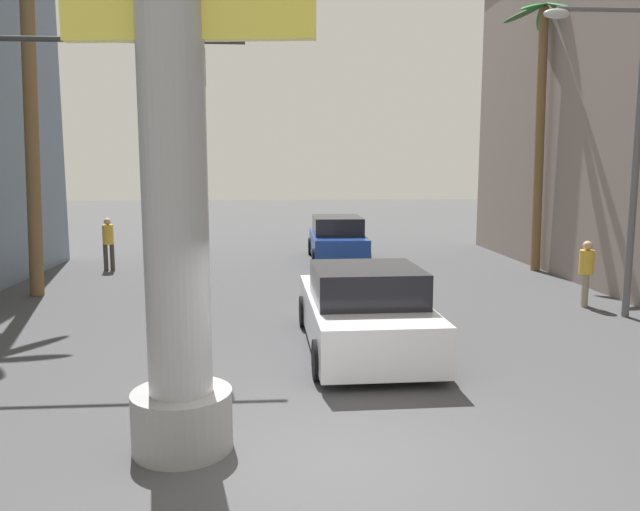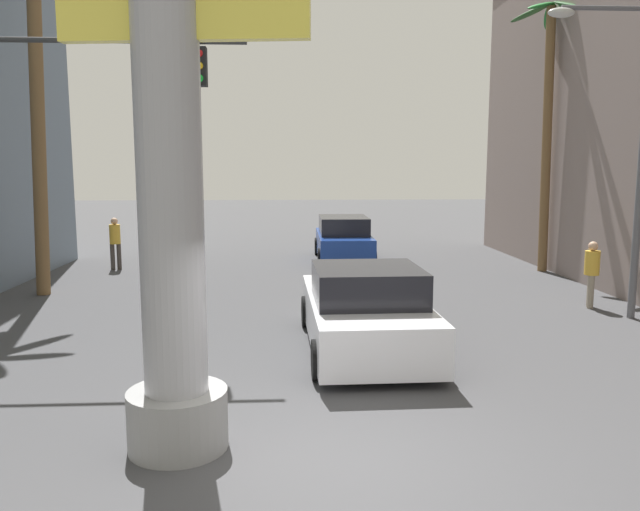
# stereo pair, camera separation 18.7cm
# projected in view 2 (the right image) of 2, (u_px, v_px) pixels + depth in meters

# --- Properties ---
(ground_plane) EXTENTS (92.59, 92.59, 0.00)m
(ground_plane) POSITION_uv_depth(u_px,v_px,m) (307.00, 290.00, 16.83)
(ground_plane) COLOR #424244
(neon_sign_pole) EXTENTS (3.07, 1.17, 9.75)m
(neon_sign_pole) POSITION_uv_depth(u_px,v_px,m) (166.00, 53.00, 6.74)
(neon_sign_pole) COLOR #9E9EA3
(neon_sign_pole) RESTS_ON ground
(street_lamp) EXTENTS (2.27, 0.28, 6.65)m
(street_lamp) POSITION_uv_depth(u_px,v_px,m) (628.00, 131.00, 13.10)
(street_lamp) COLOR #59595E
(street_lamp) RESTS_ON ground
(traffic_light_mast) EXTENTS (5.81, 0.32, 5.66)m
(traffic_light_mast) POSITION_uv_depth(u_px,v_px,m) (36.00, 124.00, 11.45)
(traffic_light_mast) COLOR #333333
(traffic_light_mast) RESTS_ON ground
(car_lead) EXTENTS (2.20, 4.73, 1.56)m
(car_lead) POSITION_uv_depth(u_px,v_px,m) (365.00, 311.00, 11.23)
(car_lead) COLOR black
(car_lead) RESTS_ON ground
(car_far) EXTENTS (1.97, 4.46, 1.56)m
(car_far) POSITION_uv_depth(u_px,v_px,m) (343.00, 240.00, 21.95)
(car_far) COLOR black
(car_far) RESTS_ON ground
(palm_tree_mid_left) EXTENTS (3.16, 3.20, 9.37)m
(palm_tree_mid_left) POSITION_uv_depth(u_px,v_px,m) (33.00, 58.00, 15.49)
(palm_tree_mid_left) COLOR brown
(palm_tree_mid_left) RESTS_ON ground
(palm_tree_mid_right) EXTENTS (2.41, 2.49, 8.27)m
(palm_tree_mid_right) POSITION_uv_depth(u_px,v_px,m) (549.00, 103.00, 19.15)
(palm_tree_mid_right) COLOR brown
(palm_tree_mid_right) RESTS_ON ground
(pedestrian_mid_right) EXTENTS (0.44, 0.44, 1.57)m
(pedestrian_mid_right) POSITION_uv_depth(u_px,v_px,m) (592.00, 269.00, 14.57)
(pedestrian_mid_right) COLOR gray
(pedestrian_mid_right) RESTS_ON ground
(pedestrian_far_left) EXTENTS (0.40, 0.40, 1.68)m
(pedestrian_far_left) POSITION_uv_depth(u_px,v_px,m) (115.00, 239.00, 19.98)
(pedestrian_far_left) COLOR #3F3833
(pedestrian_far_left) RESTS_ON ground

